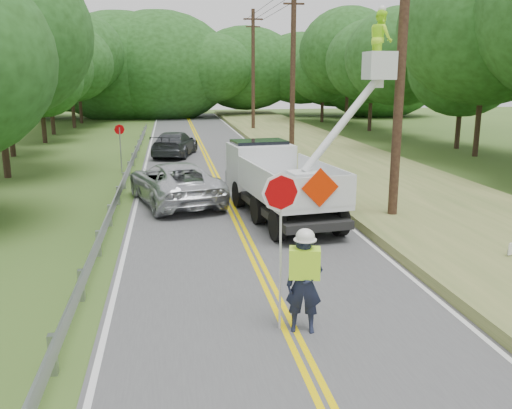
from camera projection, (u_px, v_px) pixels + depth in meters
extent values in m
plane|color=#36501F|center=(316.00, 386.00, 8.47)|extent=(140.00, 140.00, 0.00)
cube|color=#49494B|center=(225.00, 195.00, 21.91)|extent=(7.20, 96.00, 0.02)
cube|color=#FED500|center=(222.00, 195.00, 21.89)|extent=(0.12, 96.00, 0.00)
cube|color=#FED500|center=(227.00, 195.00, 21.93)|extent=(0.12, 96.00, 0.00)
cube|color=silver|center=(138.00, 198.00, 21.38)|extent=(0.12, 96.00, 0.00)
cube|color=silver|center=(308.00, 192.00, 22.44)|extent=(0.12, 96.00, 0.00)
cube|color=gray|center=(53.00, 355.00, 8.72)|extent=(0.12, 0.14, 0.70)
cube|color=gray|center=(81.00, 285.00, 11.60)|extent=(0.12, 0.14, 0.70)
cube|color=gray|center=(98.00, 243.00, 14.48)|extent=(0.12, 0.14, 0.70)
cube|color=gray|center=(110.00, 215.00, 17.37)|extent=(0.12, 0.14, 0.70)
cube|color=gray|center=(118.00, 196.00, 20.25)|extent=(0.12, 0.14, 0.70)
cube|color=gray|center=(124.00, 181.00, 23.13)|extent=(0.12, 0.14, 0.70)
cube|color=gray|center=(129.00, 169.00, 26.01)|extent=(0.12, 0.14, 0.70)
cube|color=gray|center=(133.00, 159.00, 28.89)|extent=(0.12, 0.14, 0.70)
cube|color=gray|center=(136.00, 152.00, 31.78)|extent=(0.12, 0.14, 0.70)
cube|color=gray|center=(139.00, 145.00, 34.66)|extent=(0.12, 0.14, 0.70)
cube|color=gray|center=(141.00, 140.00, 37.54)|extent=(0.12, 0.14, 0.70)
cube|color=gray|center=(143.00, 135.00, 40.42)|extent=(0.12, 0.14, 0.70)
cube|color=gray|center=(144.00, 131.00, 43.30)|extent=(0.12, 0.14, 0.70)
cube|color=gray|center=(125.00, 179.00, 22.13)|extent=(0.05, 48.00, 0.34)
cylinder|color=black|center=(401.00, 66.00, 16.72)|extent=(0.30, 0.30, 10.00)
cylinder|color=black|center=(293.00, 70.00, 31.13)|extent=(0.30, 0.30, 10.00)
cube|color=black|center=(294.00, 4.00, 30.29)|extent=(1.20, 0.10, 0.10)
cylinder|color=black|center=(253.00, 72.00, 45.54)|extent=(0.30, 0.30, 10.00)
cube|color=black|center=(253.00, 19.00, 44.56)|extent=(1.60, 0.12, 0.12)
cube|color=black|center=(253.00, 27.00, 44.70)|extent=(1.20, 0.10, 0.10)
cube|color=#576933|center=(392.00, 186.00, 22.96)|extent=(7.00, 96.00, 0.30)
cylinder|color=#332319|center=(4.00, 138.00, 25.28)|extent=(0.32, 0.32, 3.78)
cylinder|color=#332319|center=(11.00, 133.00, 32.03)|extent=(0.32, 0.32, 2.75)
ellipsoid|color=#1D3F14|center=(5.00, 75.00, 31.25)|extent=(6.42, 6.42, 5.65)
cylinder|color=#332319|center=(44.00, 125.00, 38.57)|extent=(0.32, 0.32, 2.58)
ellipsoid|color=#1D3F14|center=(40.00, 79.00, 37.84)|extent=(6.02, 6.02, 5.30)
cylinder|color=#332319|center=(52.00, 116.00, 44.04)|extent=(0.32, 0.32, 3.03)
ellipsoid|color=#1D3F14|center=(48.00, 69.00, 43.18)|extent=(7.07, 7.07, 6.22)
cylinder|color=#332319|center=(73.00, 109.00, 49.58)|extent=(0.32, 0.32, 3.33)
ellipsoid|color=#1D3F14|center=(70.00, 63.00, 48.64)|extent=(7.78, 7.78, 6.85)
cylinder|color=#332319|center=(80.00, 103.00, 54.25)|extent=(0.32, 0.32, 3.93)
ellipsoid|color=#1D3F14|center=(77.00, 54.00, 53.13)|extent=(9.18, 9.18, 8.08)
cylinder|color=#332319|center=(478.00, 120.00, 31.95)|extent=(0.32, 0.32, 4.30)
ellipsoid|color=#1D3F14|center=(487.00, 26.00, 30.73)|extent=(10.03, 10.03, 8.82)
cylinder|color=#332319|center=(458.00, 126.00, 35.52)|extent=(0.32, 0.32, 2.98)
ellipsoid|color=#1D3F14|center=(463.00, 68.00, 34.68)|extent=(6.96, 6.96, 6.13)
cylinder|color=#332319|center=(397.00, 115.00, 41.03)|extent=(0.32, 0.32, 3.51)
ellipsoid|color=#1D3F14|center=(400.00, 57.00, 40.04)|extent=(8.19, 8.19, 7.21)
cylinder|color=#332319|center=(370.00, 111.00, 46.85)|extent=(0.32, 0.32, 3.41)
ellipsoid|color=#1D3F14|center=(373.00, 61.00, 45.88)|extent=(7.96, 7.96, 7.00)
cylinder|color=#332319|center=(347.00, 104.00, 52.31)|extent=(0.32, 0.32, 4.00)
ellipsoid|color=#1D3F14|center=(349.00, 51.00, 51.17)|extent=(9.34, 9.34, 8.22)
cylinder|color=#332319|center=(322.00, 108.00, 55.73)|extent=(0.32, 0.32, 2.86)
ellipsoid|color=#1D3F14|center=(323.00, 73.00, 54.92)|extent=(6.68, 6.68, 5.88)
ellipsoid|color=#1D3F14|center=(31.00, 68.00, 60.25)|extent=(12.68, 9.51, 9.51)
ellipsoid|color=#1D3F14|center=(76.00, 68.00, 60.36)|extent=(13.01, 9.76, 9.76)
ellipsoid|color=#1D3F14|center=(120.00, 68.00, 60.26)|extent=(16.38, 12.29, 12.29)
ellipsoid|color=#1D3F14|center=(159.00, 68.00, 60.67)|extent=(16.68, 12.51, 12.51)
ellipsoid|color=#1D3F14|center=(209.00, 68.00, 59.83)|extent=(10.09, 7.57, 7.57)
ellipsoid|color=#1D3F14|center=(246.00, 68.00, 63.79)|extent=(12.91, 9.68, 9.68)
ellipsoid|color=#1D3F14|center=(301.00, 68.00, 63.99)|extent=(11.09, 8.32, 8.32)
ellipsoid|color=#1D3F14|center=(336.00, 68.00, 63.73)|extent=(11.89, 8.91, 8.91)
ellipsoid|color=#1D3F14|center=(380.00, 68.00, 62.51)|extent=(15.59, 11.69, 11.69)
imported|color=#191E33|center=(304.00, 284.00, 10.06)|extent=(0.76, 0.59, 1.85)
cube|color=#AFF123|center=(305.00, 263.00, 9.96)|extent=(0.63, 0.47, 0.56)
ellipsoid|color=white|center=(305.00, 236.00, 9.84)|extent=(0.35, 0.35, 0.28)
cylinder|color=#B7B7B7|center=(280.00, 264.00, 10.05)|extent=(0.04, 0.04, 2.59)
cylinder|color=#A00204|center=(281.00, 192.00, 9.74)|extent=(0.74, 0.14, 0.74)
cylinder|color=black|center=(278.00, 225.00, 15.72)|extent=(0.41, 0.97, 0.94)
cylinder|color=black|center=(340.00, 220.00, 16.27)|extent=(0.41, 0.97, 0.94)
cylinder|color=black|center=(258.00, 209.00, 17.55)|extent=(0.41, 0.97, 0.94)
cylinder|color=black|center=(314.00, 205.00, 18.10)|extent=(0.41, 0.97, 0.94)
cylinder|color=black|center=(239.00, 194.00, 19.84)|extent=(0.41, 0.97, 0.94)
cylinder|color=black|center=(289.00, 191.00, 20.38)|extent=(0.41, 0.97, 0.94)
cube|color=black|center=(284.00, 203.00, 18.08)|extent=(2.86, 6.49, 0.25)
cube|color=#B8BBBC|center=(291.00, 193.00, 17.33)|extent=(2.82, 4.77, 0.22)
cube|color=#B8BBBC|center=(258.00, 180.00, 16.91)|extent=(0.65, 4.48, 0.88)
cube|color=#B8BBBC|center=(324.00, 176.00, 17.52)|extent=(0.65, 4.48, 0.88)
cube|color=#B8BBBC|center=(319.00, 192.00, 15.13)|extent=(2.24, 0.35, 0.88)
cube|color=#B8BBBC|center=(261.00, 168.00, 20.37)|extent=(2.43, 2.14, 1.77)
cube|color=black|center=(259.00, 150.00, 20.41)|extent=(2.11, 1.52, 0.74)
cube|color=#B8BBBC|center=(304.00, 185.00, 16.21)|extent=(0.99, 0.99, 0.78)
cube|color=#B8BBBC|center=(379.00, 66.00, 16.61)|extent=(0.83, 0.83, 0.83)
imported|color=#AFF123|center=(381.00, 39.00, 16.42)|extent=(0.62, 0.80, 1.65)
cube|color=red|center=(320.00, 188.00, 15.03)|extent=(1.11, 0.18, 1.11)
imported|color=silver|center=(175.00, 183.00, 20.37)|extent=(3.91, 6.06, 1.55)
imported|color=#373B3F|center=(175.00, 144.00, 32.32)|extent=(3.13, 5.32, 1.45)
cylinder|color=gray|center=(121.00, 150.00, 26.71)|extent=(0.06, 0.06, 2.24)
cylinder|color=#A00204|center=(119.00, 130.00, 26.48)|extent=(0.49, 0.20, 0.51)
cylinder|color=gray|center=(507.00, 259.00, 13.67)|extent=(0.02, 0.02, 0.45)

